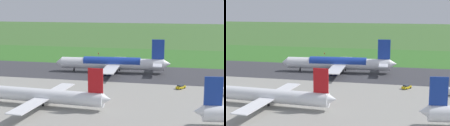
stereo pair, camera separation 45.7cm
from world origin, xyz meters
TOP-DOWN VIEW (x-y plane):
  - ground_plane at (0.00, 0.00)m, footprint 800.00×800.00m
  - runway_asphalt at (0.00, 0.00)m, footprint 600.00×38.57m
  - apron_concrete at (0.00, 63.10)m, footprint 440.00×110.00m
  - grass_verge_foreground at (0.00, -46.21)m, footprint 600.00×80.00m
  - airliner_main at (-14.79, -0.02)m, footprint 54.14×44.29m
  - airliner_parked_mid at (-4.99, 56.73)m, footprint 44.83×36.68m
  - service_truck_baggage at (-61.50, 30.86)m, footprint 5.98×5.31m
  - service_car_followme at (-46.45, 24.73)m, footprint 3.79×4.51m
  - no_stopping_sign at (3.31, -42.73)m, footprint 0.60×0.10m
  - traffic_cone_orange at (9.34, -45.94)m, footprint 0.40×0.40m

SIDE VIEW (x-z plane):
  - ground_plane at x=0.00m, z-range 0.00..0.00m
  - grass_verge_foreground at x=0.00m, z-range 0.00..0.04m
  - apron_concrete at x=0.00m, z-range 0.00..0.05m
  - runway_asphalt at x=0.00m, z-range 0.00..0.06m
  - traffic_cone_orange at x=9.34m, z-range 0.00..0.55m
  - service_car_followme at x=-46.45m, z-range 0.03..1.65m
  - service_truck_baggage at x=-61.50m, z-range 0.08..2.73m
  - no_stopping_sign at x=3.31m, z-range 0.25..2.97m
  - airliner_parked_mid at x=-4.99m, z-range -2.97..10.11m
  - airliner_main at x=-14.79m, z-range -3.59..12.29m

